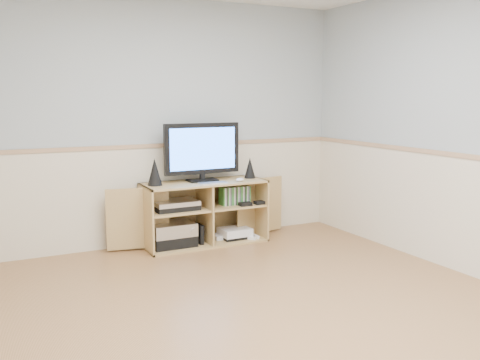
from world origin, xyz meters
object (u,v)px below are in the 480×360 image
object	(u,v)px
monitor	(202,150)
game_consoles	(233,233)
media_cabinet	(202,211)
keyboard	(213,183)

from	to	relation	value
monitor	game_consoles	size ratio (longest dim) A/B	1.81
monitor	game_consoles	world-z (taller)	monitor
media_cabinet	keyboard	bearing A→B (deg)	-80.42
monitor	game_consoles	bearing A→B (deg)	-10.50
media_cabinet	monitor	bearing A→B (deg)	-90.00
media_cabinet	game_consoles	bearing A→B (deg)	-11.86
media_cabinet	game_consoles	world-z (taller)	media_cabinet
monitor	keyboard	xyz separation A→B (m)	(0.03, -0.19, -0.32)
keyboard	monitor	bearing A→B (deg)	101.38
media_cabinet	keyboard	world-z (taller)	keyboard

